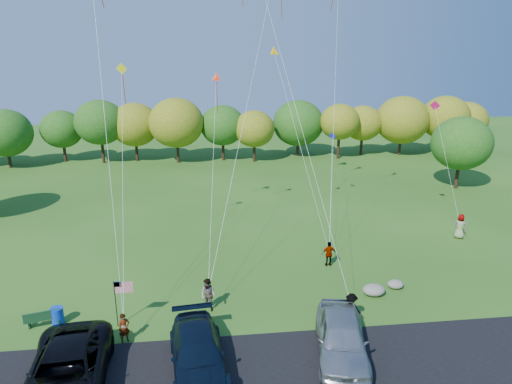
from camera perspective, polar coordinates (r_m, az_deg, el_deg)
ground at (r=25.16m, az=-1.12°, el=-16.19°), size 140.00×140.00×0.00m
asphalt_lane at (r=21.94m, az=-0.04°, el=-21.90°), size 44.00×6.00×0.06m
treeline at (r=58.19m, az=-4.43°, el=8.48°), size 77.64×28.25×8.47m
minivan_dark at (r=21.86m, az=-22.68°, el=-20.34°), size 3.72×7.18×1.94m
minivan_navy at (r=21.82m, az=-7.29°, el=-19.40°), size 2.96×6.07×1.70m
minivan_silver at (r=22.75m, az=10.65°, el=-17.46°), size 3.38×6.05×1.95m
flyer_a at (r=24.36m, az=-16.15°, el=-16.03°), size 0.68×0.60×1.55m
flyer_b at (r=25.94m, az=-6.00°, el=-12.69°), size 1.17×1.12×1.90m
flyer_c at (r=25.36m, az=11.81°, el=-14.04°), size 1.26×1.09×1.69m
flyer_d at (r=31.06m, az=9.13°, el=-7.65°), size 1.01×0.42×1.72m
flyer_e at (r=38.24m, az=24.16°, el=-3.93°), size 1.12×1.05×1.93m
park_bench at (r=27.02m, az=-25.12°, el=-14.15°), size 1.75×0.70×0.98m
trash_barrel at (r=27.04m, az=-23.56°, el=-14.02°), size 0.64×0.64×0.95m
flag_assembly at (r=25.00m, az=-16.59°, el=-11.93°), size 0.97×0.63×2.62m
boulder_near at (r=28.39m, az=14.52°, el=-11.77°), size 1.33×1.04×0.67m
boulder_far at (r=29.53m, az=17.03°, el=-10.96°), size 0.98×0.82×0.51m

